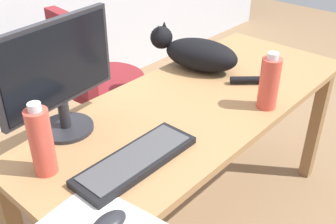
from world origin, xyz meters
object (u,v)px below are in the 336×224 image
at_px(spray_bottle, 41,141).
at_px(keyboard, 136,160).
at_px(office_chair, 100,101).
at_px(monitor, 58,74).
at_px(computer_mouse, 109,223).
at_px(water_bottle, 269,83).
at_px(cat, 197,53).

bearing_deg(spray_bottle, keyboard, -40.48).
bearing_deg(office_chair, monitor, -137.18).
distance_m(computer_mouse, spray_bottle, 0.34).
xyz_separation_m(office_chair, spray_bottle, (-0.74, -0.66, 0.42)).
xyz_separation_m(office_chair, keyboard, (-0.52, -0.84, 0.31)).
bearing_deg(water_bottle, spray_bottle, 159.14).
xyz_separation_m(monitor, cat, (0.74, -0.02, -0.15)).
relative_size(office_chair, monitor, 1.96).
distance_m(keyboard, computer_mouse, 0.28).
bearing_deg(cat, keyboard, -156.37).
relative_size(office_chair, water_bottle, 4.02).
bearing_deg(spray_bottle, office_chair, 41.92).
distance_m(cat, computer_mouse, 1.06).
xyz_separation_m(office_chair, monitor, (-0.55, -0.51, 0.53)).
bearing_deg(office_chair, water_bottle, -84.80).
bearing_deg(computer_mouse, office_chair, 52.41).
relative_size(cat, water_bottle, 2.56).
relative_size(office_chair, keyboard, 2.14).
bearing_deg(spray_bottle, computer_mouse, -94.41).
relative_size(keyboard, cat, 0.73).
xyz_separation_m(monitor, keyboard, (0.03, -0.33, -0.21)).
bearing_deg(computer_mouse, water_bottle, 0.93).
bearing_deg(keyboard, water_bottle, -12.03).
height_order(monitor, water_bottle, monitor).
distance_m(office_chair, water_bottle, 1.06).
distance_m(water_bottle, spray_bottle, 0.88).
bearing_deg(cat, spray_bottle, -172.22).
bearing_deg(office_chair, keyboard, -121.59).
distance_m(office_chair, spray_bottle, 1.07).
bearing_deg(computer_mouse, spray_bottle, 85.59).
height_order(cat, water_bottle, water_bottle).
xyz_separation_m(monitor, spray_bottle, (-0.19, -0.15, -0.11)).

